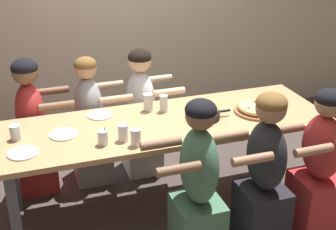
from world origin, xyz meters
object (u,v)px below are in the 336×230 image
Objects in this scene: pizza_board_main at (258,108)px; drinking_glass_d at (15,133)px; empty_plate_b at (23,153)px; diner_far_left at (33,130)px; empty_plate_a at (64,134)px; drinking_glass_c at (148,103)px; cocktail_glass_blue at (103,138)px; drinking_glass_a at (164,103)px; drinking_glass_e at (123,134)px; diner_near_center at (198,189)px; diner_near_midright at (264,176)px; skillet_bowl at (207,112)px; diner_far_center at (142,117)px; diner_far_midleft at (90,126)px; empty_plate_c at (100,115)px; drinking_glass_b at (136,138)px; diner_near_right at (318,168)px.

pizza_board_main is 1.85m from drinking_glass_d.
empty_plate_b is 0.84m from diner_far_left.
empty_plate_a is 1.45× the size of drinking_glass_c.
pizza_board_main is 2.92× the size of cocktail_glass_blue.
drinking_glass_a is (0.57, 0.40, 0.02)m from cocktail_glass_blue.
diner_far_left reaches higher than drinking_glass_e.
empty_plate_a is 0.17× the size of diner_near_center.
drinking_glass_d is 0.65m from diner_far_left.
skillet_bowl is at bearing 19.15° from diner_near_midright.
drinking_glass_d is (-0.33, 0.04, 0.04)m from empty_plate_a.
drinking_glass_c is 0.49m from diner_far_center.
drinking_glass_a is at bearing 18.10° from empty_plate_b.
skillet_bowl is 0.27× the size of diner_far_midleft.
diner_far_midleft is (0.05, 0.85, -0.30)m from cocktail_glass_blue.
drinking_glass_c is at bearing 46.67° from diner_far_midleft.
drinking_glass_e reaches higher than empty_plate_c.
drinking_glass_b is 1.14× the size of drinking_glass_d.
drinking_glass_c reaches higher than skillet_bowl.
diner_near_midright is (0.53, -1.26, 0.01)m from diner_far_center.
diner_near_center reaches higher than empty_plate_a.
drinking_glass_d is 1.25m from diner_far_center.
drinking_glass_c is at bearing 5.43° from diner_near_center.
empty_plate_a is 1.58× the size of cocktail_glass_blue.
diner_far_left is at bearing 107.68° from empty_plate_a.
empty_plate_b is 1.34m from diner_far_center.
diner_near_center is at bearing -44.69° from drinking_glass_b.
diner_far_midleft reaches higher than drinking_glass_e.
drinking_glass_e is (0.07, -0.46, 0.05)m from empty_plate_c.
drinking_glass_c is at bearing -7.12° from diner_far_center.
diner_far_left reaches higher than cocktail_glass_blue.
cocktail_glass_blue is 1.58m from diner_near_right.
drinking_glass_c reaches higher than drinking_glass_b.
drinking_glass_b is at bearing -158.64° from skillet_bowl.
empty_plate_c is 1.52× the size of cocktail_glass_blue.
empty_plate_a is at bearing 150.84° from drinking_glass_e.
drinking_glass_d is at bearing 176.07° from pizza_board_main.
diner_near_midright is 1.03× the size of diner_near_right.
diner_far_center reaches higher than skillet_bowl.
skillet_bowl is at bearing -22.54° from empty_plate_c.
empty_plate_a is at bearing -162.19° from drinking_glass_c.
diner_near_center reaches higher than diner_near_midright.
pizza_board_main is 3.52× the size of drinking_glass_d.
cocktail_glass_blue is 0.15m from drinking_glass_e.
empty_plate_a is at bearing 63.22° from diner_near_midright.
empty_plate_a is at bearing -7.62° from drinking_glass_d.
diner_far_left is 0.98× the size of diner_near_center.
pizza_board_main is 3.12× the size of drinking_glass_e.
diner_near_right is at bearing -40.17° from drinking_glass_c.
drinking_glass_e is 1.44m from diner_near_right.
drinking_glass_c reaches higher than cocktail_glass_blue.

